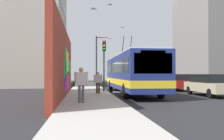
{
  "coord_description": "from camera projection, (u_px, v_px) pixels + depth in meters",
  "views": [
    {
      "loc": [
        -20.04,
        2.1,
        1.59
      ],
      "look_at": [
        -0.04,
        -0.33,
        1.93
      ],
      "focal_mm": 38.63,
      "sensor_mm": 36.0,
      "label": 1
    }
  ],
  "objects": [
    {
      "name": "ground_plane",
      "position": [
        108.0,
        93.0,
        20.11
      ],
      "size": [
        80.0,
        80.0,
        0.0
      ],
      "primitive_type": "plane",
      "color": "#232326"
    },
    {
      "name": "sidewalk_slab",
      "position": [
        89.0,
        92.0,
        19.92
      ],
      "size": [
        48.0,
        3.2,
        0.15
      ],
      "primitive_type": "cube",
      "color": "#ADA8A0",
      "rests_on": "ground_plane"
    },
    {
      "name": "graffiti_wall",
      "position": [
        64.0,
        64.0,
        15.69
      ],
      "size": [
        13.78,
        0.32,
        4.5
      ],
      "color": "maroon",
      "rests_on": "ground_plane"
    },
    {
      "name": "building_far_left",
      "position": [
        30.0,
        26.0,
        32.66
      ],
      "size": [
        13.2,
        8.85,
        16.25
      ],
      "color": "#B2A899",
      "rests_on": "ground_plane"
    },
    {
      "name": "building_far_right",
      "position": [
        216.0,
        39.0,
        34.76
      ],
      "size": [
        11.52,
        8.67,
        13.28
      ],
      "color": "gray",
      "rests_on": "ground_plane"
    },
    {
      "name": "city_bus",
      "position": [
        131.0,
        72.0,
        19.65
      ],
      "size": [
        12.67,
        2.63,
        4.93
      ],
      "color": "navy",
      "rests_on": "ground_plane"
    },
    {
      "name": "parked_car_champagne",
      "position": [
        210.0,
        84.0,
        17.37
      ],
      "size": [
        4.69,
        1.87,
        1.58
      ],
      "color": "#C6B793",
      "rests_on": "ground_plane"
    },
    {
      "name": "parked_car_red",
      "position": [
        176.0,
        82.0,
        23.53
      ],
      "size": [
        4.7,
        1.84,
        1.58
      ],
      "color": "#B21E19",
      "rests_on": "ground_plane"
    },
    {
      "name": "pedestrian_at_curb",
      "position": [
        98.0,
        81.0,
        17.99
      ],
      "size": [
        0.22,
        0.65,
        1.6
      ],
      "color": "#3F3326",
      "rests_on": "sidewalk_slab"
    },
    {
      "name": "pedestrian_near_wall",
      "position": [
        81.0,
        82.0,
        12.11
      ],
      "size": [
        0.24,
        0.78,
        1.77
      ],
      "color": "#595960",
      "rests_on": "sidewalk_slab"
    },
    {
      "name": "traffic_light",
      "position": [
        104.0,
        57.0,
        19.96
      ],
      "size": [
        0.49,
        0.28,
        4.21
      ],
      "color": "#2D382D",
      "rests_on": "sidewalk_slab"
    },
    {
      "name": "street_lamp",
      "position": [
        98.0,
        57.0,
        29.27
      ],
      "size": [
        0.44,
        1.87,
        6.05
      ],
      "color": "#4C4C51",
      "rests_on": "sidewalk_slab"
    },
    {
      "name": "flying_pigeons",
      "position": [
        105.0,
        7.0,
        22.14
      ],
      "size": [
        7.91,
        4.54,
        2.56
      ],
      "color": "slate"
    },
    {
      "name": "curbside_puddle",
      "position": [
        113.0,
        92.0,
        21.34
      ],
      "size": [
        1.58,
        1.58,
        0.0
      ],
      "primitive_type": "cylinder",
      "color": "black",
      "rests_on": "ground_plane"
    }
  ]
}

